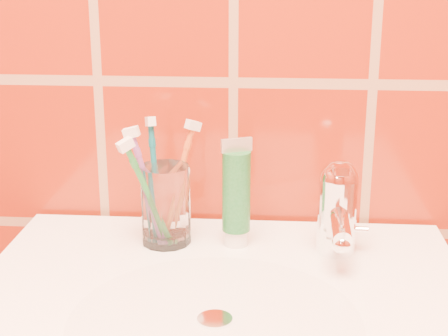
{
  "coord_description": "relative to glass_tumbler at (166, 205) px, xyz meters",
  "views": [
    {
      "loc": [
        0.05,
        0.3,
        1.21
      ],
      "look_at": [
        -0.0,
        1.08,
        0.96
      ],
      "focal_mm": 55.0,
      "sensor_mm": 36.0,
      "label": 1
    }
  ],
  "objects": [
    {
      "name": "glass_tumbler",
      "position": [
        0.0,
        0.0,
        0.0
      ],
      "size": [
        0.08,
        0.08,
        0.1
      ],
      "primitive_type": "cylinder",
      "rotation": [
        0.0,
        0.0,
        0.37
      ],
      "color": "white",
      "rests_on": "pedestal_sink"
    },
    {
      "name": "toothbrush_1",
      "position": [
        -0.02,
        -0.02,
        0.02
      ],
      "size": [
        0.13,
        0.13,
        0.17
      ],
      "primitive_type": null,
      "rotation": [
        0.4,
        0.0,
        -0.89
      ],
      "color": "#217D33",
      "rests_on": "glass_tumbler"
    },
    {
      "name": "toothbrush_2",
      "position": [
        -0.02,
        -0.01,
        0.03
      ],
      "size": [
        0.07,
        0.07,
        0.16
      ],
      "primitive_type": null,
      "rotation": [
        0.27,
        0.0,
        -1.64
      ],
      "color": "#804492",
      "rests_on": "glass_tumbler"
    },
    {
      "name": "toothbrush_3",
      "position": [
        0.01,
        0.02,
        0.02
      ],
      "size": [
        0.12,
        0.12,
        0.17
      ],
      "primitive_type": null,
      "rotation": [
        0.34,
        0.0,
        2.28
      ],
      "color": "#C95823",
      "rests_on": "glass_tumbler"
    },
    {
      "name": "toothpaste_tube",
      "position": [
        0.09,
        -0.0,
        0.01
      ],
      "size": [
        0.04,
        0.04,
        0.14
      ],
      "rotation": [
        0.0,
        0.0,
        0.4
      ],
      "color": "white",
      "rests_on": "pedestal_sink"
    },
    {
      "name": "toothbrush_0",
      "position": [
        -0.01,
        0.01,
        0.03
      ],
      "size": [
        0.07,
        0.1,
        0.18
      ],
      "primitive_type": null,
      "rotation": [
        0.23,
        0.0,
        -2.75
      ],
      "color": "#0C5D6C",
      "rests_on": "glass_tumbler"
    },
    {
      "name": "faucet",
      "position": [
        0.22,
        -0.02,
        0.01
      ],
      "size": [
        0.05,
        0.11,
        0.12
      ],
      "color": "white",
      "rests_on": "pedestal_sink"
    }
  ]
}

